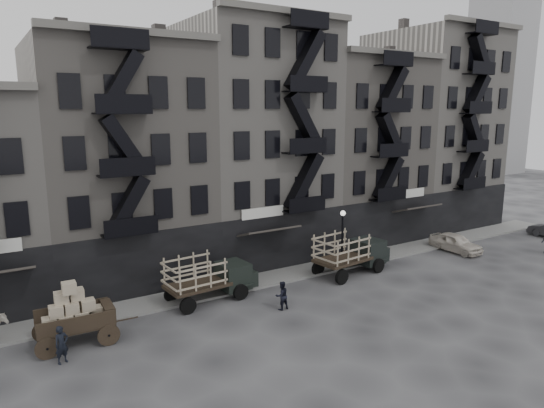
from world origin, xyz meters
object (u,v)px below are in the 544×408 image
stake_truck_west (209,275)px  car_east (456,243)px  pedestrian_west (62,345)px  pedestrian_mid (282,295)px  wagon (72,309)px  stake_truck_east (351,250)px

stake_truck_west → car_east: size_ratio=1.33×
pedestrian_west → pedestrian_mid: bearing=-22.9°
wagon → pedestrian_mid: wagon is taller
car_east → pedestrian_west: 29.29m
stake_truck_west → pedestrian_mid: (2.88, -3.38, -0.75)m
wagon → pedestrian_mid: 10.90m
car_east → pedestrian_mid: size_ratio=2.58×
pedestrian_west → stake_truck_east: bearing=-14.5°
stake_truck_west → stake_truck_east: 10.24m
wagon → stake_truck_west: 7.99m
pedestrian_mid → stake_truck_east: bearing=-161.6°
pedestrian_west → pedestrian_mid: size_ratio=1.05×
stake_truck_west → car_east: stake_truck_west is taller
stake_truck_east → pedestrian_mid: bearing=-166.9°
stake_truck_east → pedestrian_west: (-18.79, -2.38, -0.79)m
pedestrian_west → wagon: bearing=42.7°
car_east → pedestrian_west: size_ratio=2.45×
pedestrian_west → car_east: bearing=-17.9°
pedestrian_mid → pedestrian_west: bearing=-2.3°
pedestrian_west → pedestrian_mid: pedestrian_west is taller
pedestrian_west → pedestrian_mid: (11.46, -0.23, -0.04)m
stake_truck_east → car_east: bearing=-8.9°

